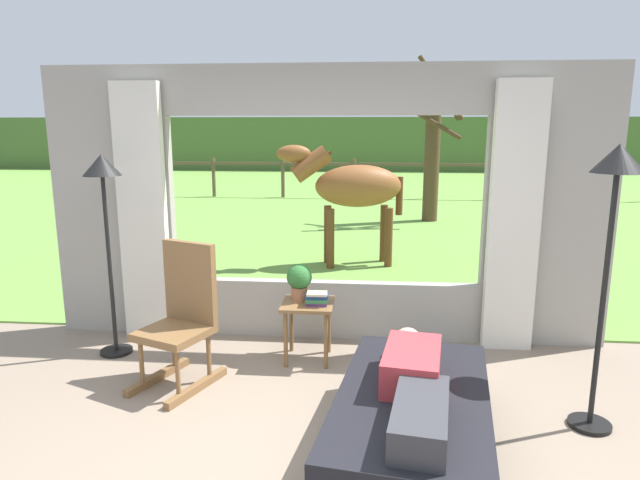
{
  "coord_description": "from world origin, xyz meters",
  "views": [
    {
      "loc": [
        0.4,
        -2.77,
        2.0
      ],
      "look_at": [
        0.0,
        1.8,
        1.05
      ],
      "focal_mm": 30.75,
      "sensor_mm": 36.0,
      "label": 1
    }
  ],
  "objects": [
    {
      "name": "back_wall_with_window",
      "position": [
        0.0,
        2.26,
        1.25
      ],
      "size": [
        5.2,
        0.12,
        2.55
      ],
      "color": "#9E998E",
      "rests_on": "ground_plane"
    },
    {
      "name": "curtain_panel_left",
      "position": [
        -1.69,
        2.12,
        1.2
      ],
      "size": [
        0.44,
        0.1,
        2.4
      ],
      "primitive_type": "cube",
      "color": "silver",
      "rests_on": "ground_plane"
    },
    {
      "name": "curtain_panel_right",
      "position": [
        1.69,
        2.12,
        1.2
      ],
      "size": [
        0.44,
        0.1,
        2.4
      ],
      "primitive_type": "cube",
      "color": "silver",
      "rests_on": "ground_plane"
    },
    {
      "name": "outdoor_pasture_lawn",
      "position": [
        0.0,
        13.16,
        0.01
      ],
      "size": [
        36.0,
        21.68,
        0.02
      ],
      "primitive_type": "cube",
      "color": "olive",
      "rests_on": "ground_plane"
    },
    {
      "name": "distant_hill_ridge",
      "position": [
        0.0,
        23.0,
        1.2
      ],
      "size": [
        36.0,
        2.0,
        2.4
      ],
      "primitive_type": "cube",
      "color": "#496533",
      "rests_on": "ground_plane"
    },
    {
      "name": "recliner_sofa",
      "position": [
        0.7,
        0.33,
        0.22
      ],
      "size": [
        1.15,
        1.82,
        0.42
      ],
      "rotation": [
        0.0,
        0.0,
        -0.15
      ],
      "color": "black",
      "rests_on": "ground_plane"
    },
    {
      "name": "reclining_person",
      "position": [
        0.7,
        0.28,
        0.52
      ],
      "size": [
        0.43,
        1.44,
        0.22
      ],
      "rotation": [
        0.0,
        0.0,
        -0.15
      ],
      "color": "#B23338",
      "rests_on": "recliner_sofa"
    },
    {
      "name": "rocking_chair",
      "position": [
        -1.03,
        1.21,
        0.55
      ],
      "size": [
        0.68,
        0.8,
        1.12
      ],
      "rotation": [
        0.0,
        0.0,
        -0.39
      ],
      "color": "brown",
      "rests_on": "ground_plane"
    },
    {
      "name": "side_table",
      "position": [
        -0.1,
        1.7,
        0.43
      ],
      "size": [
        0.44,
        0.44,
        0.52
      ],
      "color": "brown",
      "rests_on": "ground_plane"
    },
    {
      "name": "potted_plant",
      "position": [
        -0.18,
        1.76,
        0.7
      ],
      "size": [
        0.22,
        0.22,
        0.32
      ],
      "color": "#9E6042",
      "rests_on": "side_table"
    },
    {
      "name": "book_stack",
      "position": [
        -0.01,
        1.64,
        0.58
      ],
      "size": [
        0.2,
        0.15,
        0.12
      ],
      "color": "#59336B",
      "rests_on": "side_table"
    },
    {
      "name": "floor_lamp_left",
      "position": [
        -1.84,
        1.69,
        1.43
      ],
      "size": [
        0.32,
        0.32,
        1.77
      ],
      "color": "black",
      "rests_on": "ground_plane"
    },
    {
      "name": "floor_lamp_right",
      "position": [
        1.93,
        0.78,
        1.54
      ],
      "size": [
        0.32,
        0.32,
        1.9
      ],
      "color": "black",
      "rests_on": "ground_plane"
    },
    {
      "name": "horse",
      "position": [
        0.18,
        5.02,
        1.16
      ],
      "size": [
        1.82,
        0.79,
        1.73
      ],
      "rotation": [
        0.0,
        0.0,
        1.77
      ],
      "color": "brown",
      "rests_on": "outdoor_pasture_lawn"
    },
    {
      "name": "pasture_tree",
      "position": [
        1.73,
        8.93,
        1.62
      ],
      "size": [
        1.31,
        0.88,
        3.34
      ],
      "color": "#4C3823",
      "rests_on": "outdoor_pasture_lawn"
    },
    {
      "name": "pasture_fence_line",
      "position": [
        0.0,
        12.59,
        0.74
      ],
      "size": [
        16.1,
        0.1,
        1.1
      ],
      "color": "brown",
      "rests_on": "outdoor_pasture_lawn"
    }
  ]
}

